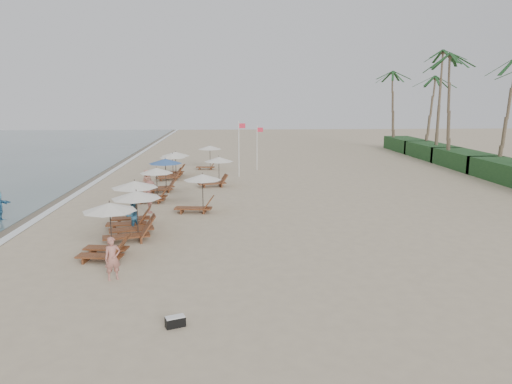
{
  "coord_description": "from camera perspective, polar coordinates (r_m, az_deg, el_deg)",
  "views": [
    {
      "loc": [
        -0.58,
        -21.71,
        6.59
      ],
      "look_at": [
        1.0,
        4.86,
        1.3
      ],
      "focal_mm": 33.23,
      "sensor_mm": 36.0,
      "label": 1
    }
  ],
  "objects": [
    {
      "name": "flag_pole_near",
      "position": [
        40.16,
        -2.03,
        5.54
      ],
      "size": [
        0.59,
        0.08,
        4.71
      ],
      "color": "silver",
      "rests_on": "ground"
    },
    {
      "name": "inland_station_0",
      "position": [
        27.84,
        -7.0,
        0.17
      ],
      "size": [
        2.86,
        2.24,
        2.22
      ],
      "color": "brown",
      "rests_on": "ground"
    },
    {
      "name": "lounger_station_6",
      "position": [
        41.23,
        -9.97,
        3.39
      ],
      "size": [
        2.78,
        2.46,
        2.09
      ],
      "color": "brown",
      "rests_on": "ground"
    },
    {
      "name": "beachgoer_mid_b",
      "position": [
        28.17,
        -12.63,
        -0.57
      ],
      "size": [
        0.9,
        1.33,
        1.91
      ],
      "primitive_type": "imported",
      "rotation": [
        0.0,
        0.0,
        1.73
      ],
      "color": "brown",
      "rests_on": "ground"
    },
    {
      "name": "ground",
      "position": [
        22.69,
        -1.8,
        -5.65
      ],
      "size": [
        160.0,
        160.0,
        0.0
      ],
      "primitive_type": "plane",
      "color": "tan",
      "rests_on": "ground"
    },
    {
      "name": "beachgoer_near",
      "position": [
        18.31,
        -16.88,
        -7.67
      ],
      "size": [
        0.7,
        0.6,
        1.62
      ],
      "primitive_type": "imported",
      "rotation": [
        0.0,
        0.0,
        0.42
      ],
      "color": "#B46F61",
      "rests_on": "ground"
    },
    {
      "name": "lounger_station_1",
      "position": [
        23.24,
        -14.76,
        -2.83
      ],
      "size": [
        2.82,
        2.5,
        2.3
      ],
      "color": "brown",
      "rests_on": "ground"
    },
    {
      "name": "wet_sand_band",
      "position": [
        34.51,
        -23.54,
        -0.71
      ],
      "size": [
        3.2,
        140.0,
        0.01
      ],
      "primitive_type": "cube",
      "color": "#6B5E4C",
      "rests_on": "ground"
    },
    {
      "name": "lounger_station_4",
      "position": [
        34.46,
        -11.09,
        2.27
      ],
      "size": [
        2.52,
        2.38,
        2.36
      ],
      "color": "brown",
      "rests_on": "ground"
    },
    {
      "name": "lounger_station_5",
      "position": [
        39.52,
        -10.3,
        3.0
      ],
      "size": [
        2.52,
        2.31,
        2.15
      ],
      "color": "brown",
      "rests_on": "ground"
    },
    {
      "name": "lounger_station_0",
      "position": [
        20.72,
        -17.63,
        -4.37
      ],
      "size": [
        2.54,
        2.24,
        2.36
      ],
      "color": "brown",
      "rests_on": "ground"
    },
    {
      "name": "foam_line",
      "position": [
        34.08,
        -21.49,
        -0.68
      ],
      "size": [
        0.5,
        140.0,
        0.02
      ],
      "primitive_type": "cube",
      "color": "white",
      "rests_on": "ground"
    },
    {
      "name": "shrub_hedge",
      "position": [
        43.06,
        28.29,
        2.17
      ],
      "size": [
        3.2,
        53.0,
        1.6
      ],
      "color": "#193D1C",
      "rests_on": "ground"
    },
    {
      "name": "lounger_station_2",
      "position": [
        25.49,
        -14.81,
        -1.34
      ],
      "size": [
        2.72,
        2.4,
        2.39
      ],
      "color": "brown",
      "rests_on": "ground"
    },
    {
      "name": "beachgoer_far_b",
      "position": [
        33.81,
        -12.97,
        1.2
      ],
      "size": [
        0.98,
        0.99,
        1.73
      ],
      "primitive_type": "imported",
      "rotation": [
        0.0,
        0.0,
        0.8
      ],
      "color": "tan",
      "rests_on": "ground"
    },
    {
      "name": "duffel_bag",
      "position": [
        14.58,
        -9.69,
        -15.1
      ],
      "size": [
        0.64,
        0.47,
        0.32
      ],
      "color": "black",
      "rests_on": "ground"
    },
    {
      "name": "flag_pole_far",
      "position": [
        43.95,
        0.17,
        5.65
      ],
      "size": [
        0.59,
        0.08,
        4.13
      ],
      "color": "silver",
      "rests_on": "ground"
    },
    {
      "name": "lounger_station_3",
      "position": [
        31.22,
        -12.23,
        0.86
      ],
      "size": [
        2.48,
        2.15,
        2.21
      ],
      "color": "brown",
      "rests_on": "ground"
    },
    {
      "name": "beachgoer_mid_a",
      "position": [
        24.72,
        -14.62,
        -2.8
      ],
      "size": [
        0.92,
        0.9,
        1.5
      ],
      "primitive_type": "imported",
      "rotation": [
        0.0,
        0.0,
        3.8
      ],
      "color": "teal",
      "rests_on": "ground"
    },
    {
      "name": "inland_station_2",
      "position": [
        44.75,
        -5.76,
        4.64
      ],
      "size": [
        2.52,
        2.24,
        2.22
      ],
      "color": "brown",
      "rests_on": "ground"
    },
    {
      "name": "inland_station_1",
      "position": [
        35.87,
        -4.89,
        2.74
      ],
      "size": [
        2.83,
        2.24,
        2.22
      ],
      "color": "brown",
      "rests_on": "ground"
    }
  ]
}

